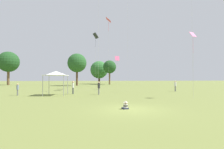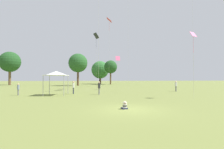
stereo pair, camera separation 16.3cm
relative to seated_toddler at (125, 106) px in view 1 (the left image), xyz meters
The scene contains 15 objects.
ground_plane 0.44m from the seated_toddler, 31.66° to the right, with size 300.00×300.00×0.00m, color olive.
seated_toddler is the anchor object (origin of this frame).
person_standing_0 11.68m from the seated_toddler, 94.08° to the left, with size 0.45×0.45×1.78m.
person_standing_1 13.81m from the seated_toddler, 108.46° to the left, with size 0.33×0.33×1.83m.
person_standing_2 16.59m from the seated_toddler, 133.13° to the left, with size 0.36×0.36×1.55m.
person_standing_3 19.74m from the seated_toddler, 50.49° to the left, with size 0.41×0.41×1.79m.
canopy_tent 13.54m from the seated_toddler, 119.21° to the left, with size 3.14×3.14×3.18m.
kite_0 23.05m from the seated_toddler, 80.13° to the left, with size 0.97×0.41×6.71m.
kite_2 21.54m from the seated_toddler, 92.07° to the left, with size 1.08×1.30×10.43m.
kite_5 12.62m from the seated_toddler, 30.74° to the left, with size 0.87×0.69×7.48m.
kite_6 26.73m from the seated_toddler, 84.53° to the left, with size 1.22×1.45×14.66m.
distant_tree_0 52.12m from the seated_toddler, 82.37° to the left, with size 4.83×4.83×8.91m.
distant_tree_1 43.24m from the seated_toddler, 96.29° to the left, with size 5.81×5.81×9.91m.
distant_tree_2 58.22m from the seated_toddler, 86.42° to the left, with size 7.02×7.02×9.23m.
distant_tree_3 58.56m from the seated_toddler, 118.27° to the left, with size 6.85×6.85×11.24m.
Camera 1 is at (-3.40, -12.06, 2.20)m, focal length 28.00 mm.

